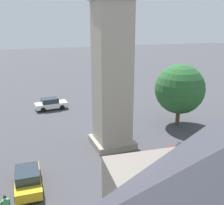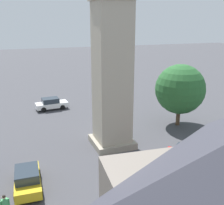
{
  "view_description": "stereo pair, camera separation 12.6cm",
  "coord_description": "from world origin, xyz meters",
  "px_view_note": "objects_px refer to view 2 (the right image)",
  "views": [
    {
      "loc": [
        21.72,
        -8.33,
        11.12
      ],
      "look_at": [
        0.0,
        0.0,
        4.14
      ],
      "focal_mm": 43.4,
      "sensor_mm": 36.0,
      "label": 1
    },
    {
      "loc": [
        21.77,
        -8.21,
        11.12
      ],
      "look_at": [
        0.0,
        0.0,
        4.14
      ],
      "focal_mm": 43.4,
      "sensor_mm": 36.0,
      "label": 2
    }
  ],
  "objects_px": {
    "pedestrian": "(5,205)",
    "car_blue_kerb": "(189,158)",
    "car_white_side": "(51,104)",
    "tree": "(180,89)",
    "car_red_corner": "(28,179)"
  },
  "relations": [
    {
      "from": "pedestrian",
      "to": "car_red_corner",
      "type": "bearing_deg",
      "value": 153.24
    },
    {
      "from": "car_white_side",
      "to": "pedestrian",
      "type": "height_order",
      "value": "pedestrian"
    },
    {
      "from": "pedestrian",
      "to": "tree",
      "type": "height_order",
      "value": "tree"
    },
    {
      "from": "car_blue_kerb",
      "to": "car_white_side",
      "type": "xyz_separation_m",
      "value": [
        -18.76,
        -8.0,
        0.0
      ]
    },
    {
      "from": "pedestrian",
      "to": "car_blue_kerb",
      "type": "bearing_deg",
      "value": 95.92
    },
    {
      "from": "car_white_side",
      "to": "pedestrian",
      "type": "bearing_deg",
      "value": -15.63
    },
    {
      "from": "pedestrian",
      "to": "tree",
      "type": "distance_m",
      "value": 20.57
    },
    {
      "from": "car_white_side",
      "to": "tree",
      "type": "bearing_deg",
      "value": 49.09
    },
    {
      "from": "car_red_corner",
      "to": "pedestrian",
      "type": "xyz_separation_m",
      "value": [
        2.81,
        -1.42,
        0.25
      ]
    },
    {
      "from": "car_white_side",
      "to": "tree",
      "type": "relative_size",
      "value": 0.62
    },
    {
      "from": "car_blue_kerb",
      "to": "pedestrian",
      "type": "height_order",
      "value": "pedestrian"
    },
    {
      "from": "car_blue_kerb",
      "to": "car_white_side",
      "type": "bearing_deg",
      "value": -156.91
    },
    {
      "from": "car_red_corner",
      "to": "car_white_side",
      "type": "bearing_deg",
      "value": 166.32
    },
    {
      "from": "car_blue_kerb",
      "to": "car_red_corner",
      "type": "relative_size",
      "value": 1.02
    },
    {
      "from": "car_blue_kerb",
      "to": "pedestrian",
      "type": "bearing_deg",
      "value": -84.08
    }
  ]
}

